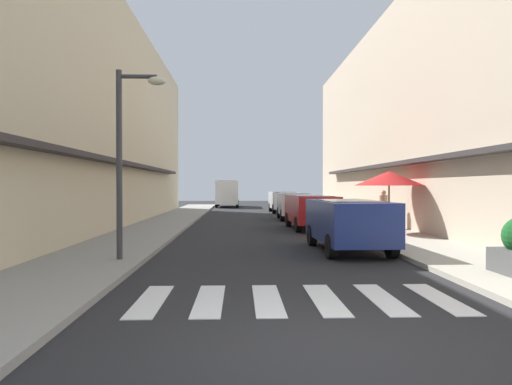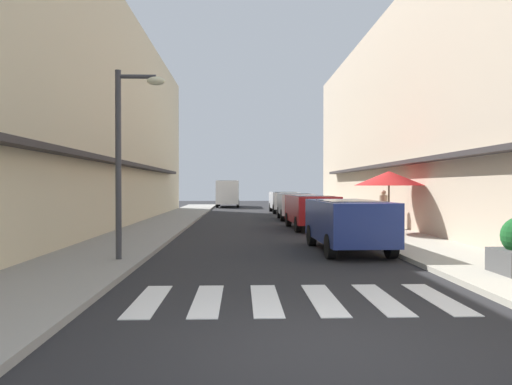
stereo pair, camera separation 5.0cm
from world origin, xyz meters
The scene contains 14 objects.
ground_plane centered at (0.00, 14.64, 0.00)m, with size 80.52×80.52×0.00m, color #232326.
sidewalk_left centered at (-4.55, 14.64, 0.06)m, with size 2.66×51.24×0.12m, color gray.
sidewalk_right centered at (4.55, 14.64, 0.06)m, with size 2.66×51.24×0.12m, color #ADA899.
building_row_left centered at (-8.38, 15.47, 4.97)m, with size 5.50×34.94×9.94m.
building_row_right centered at (8.38, 15.47, 5.03)m, with size 5.50×34.94×10.06m.
crosswalk centered at (0.00, 2.44, 0.01)m, with size 5.20×2.20×0.01m.
parked_car_near centered at (2.17, 8.06, 0.92)m, with size 1.89×4.20×1.47m.
parked_car_mid centered at (2.17, 15.06, 0.92)m, with size 1.92×4.34×1.47m.
parked_car_far centered at (2.17, 20.95, 0.92)m, with size 1.86×4.04×1.47m.
parked_car_distant centered at (2.17, 27.91, 0.92)m, with size 1.89×4.44×1.47m.
delivery_van centered at (-2.02, 37.24, 1.41)m, with size 2.03×5.41×2.37m.
street_lamp centered at (-3.59, 6.11, 2.94)m, with size 1.19×0.28×4.51m.
cafe_umbrella centered at (4.74, 12.40, 2.16)m, with size 2.62×2.62×2.32m.
pedestrian_walking_near centered at (5.05, 14.09, 0.95)m, with size 0.34×0.34×1.59m.
Camera 1 is at (-0.93, -5.20, 1.86)m, focal length 32.94 mm.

